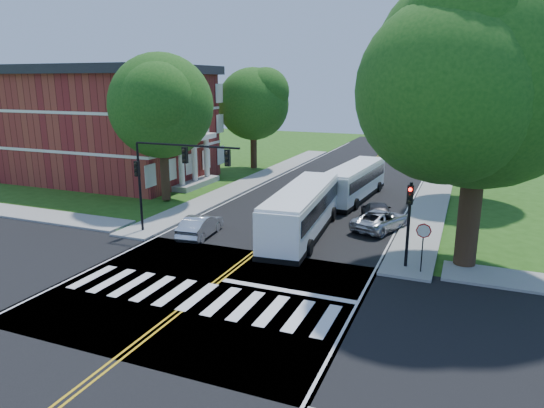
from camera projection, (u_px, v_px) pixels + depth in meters
The scene contains 25 objects.
ground at pixel (203, 292), 22.22m from camera, with size 140.00×140.00×0.00m, color #244E13.
road at pixel (318, 203), 38.37m from camera, with size 14.00×96.00×0.01m, color black.
cross_road at pixel (203, 292), 22.22m from camera, with size 60.00×12.00×0.01m, color black.
center_line at pixel (332, 193), 41.95m from camera, with size 0.36×70.00×0.01m, color gold.
edge_line_w at pixel (260, 186), 44.44m from camera, with size 0.12×70.00×0.01m, color silver.
edge_line_e at pixel (412, 200), 39.46m from camera, with size 0.12×70.00×0.01m, color silver.
crosswalk at pixel (198, 297), 21.77m from camera, with size 12.60×3.00×0.01m, color silver.
stop_bar at pixel (287, 291), 22.37m from camera, with size 6.60×0.40×0.01m, color silver.
sidewalk_nw at pixel (258, 179), 47.67m from camera, with size 2.60×40.00×0.15m, color gray.
sidewalk_ne at pixel (435, 193), 41.59m from camera, with size 2.60×40.00×0.15m, color gray.
sidewalk_xw at pixel (13, 212), 35.63m from camera, with size 20.00×2.60×0.15m, color gray.
tree_ne_big at pixel (484, 76), 22.99m from camera, with size 10.80×10.80×14.91m.
tree_west_near at pixel (161, 106), 37.13m from camera, with size 8.00×8.00×11.40m.
tree_west_far at pixel (253, 104), 51.43m from camera, with size 7.60×7.60×10.67m.
tree_east_mid at pixel (485, 101), 37.59m from camera, with size 8.40×8.40×11.93m.
tree_east_far at pixel (492, 105), 51.82m from camera, with size 7.20×7.20×10.34m.
brick_building at pixel (108, 123), 46.86m from camera, with size 20.00×13.00×10.80m.
signal_nw at pixel (170, 167), 29.05m from camera, with size 7.15×0.46×5.66m.
signal_ne at pixel (409, 214), 24.26m from camera, with size 0.30×0.46×4.40m.
stop_sign at pixel (423, 236), 23.78m from camera, with size 0.76×0.08×2.53m.
bus_lead at pixel (302, 210), 30.14m from camera, with size 3.53×11.77×3.00m.
bus_follow at pixel (354, 181), 39.44m from camera, with size 3.19×10.92×2.78m.
hatchback at pixel (200, 226), 30.01m from camera, with size 1.45×4.17×1.37m, color silver.
suv at pixel (381, 220), 31.39m from camera, with size 2.18×4.73×1.31m, color #B9BCC1.
dark_sedan at pixel (377, 213), 33.00m from camera, with size 1.95×4.79×1.39m, color black.
Camera 1 is at (10.67, -17.81, 9.44)m, focal length 32.00 mm.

